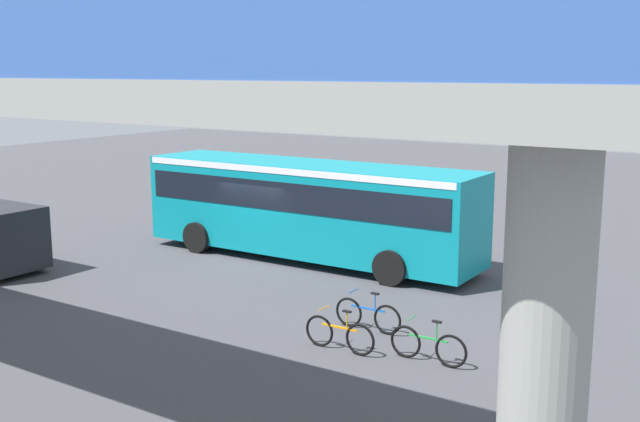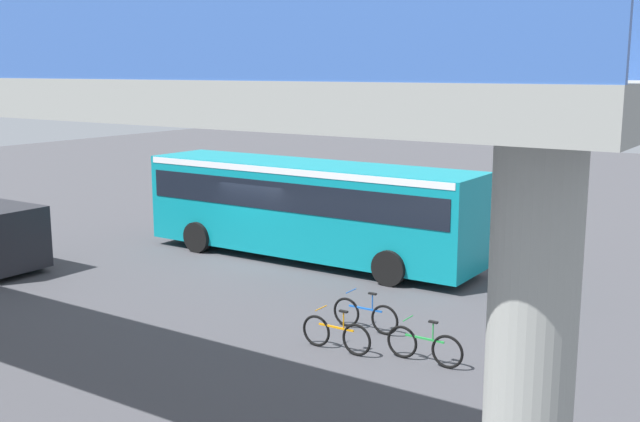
% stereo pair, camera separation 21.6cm
% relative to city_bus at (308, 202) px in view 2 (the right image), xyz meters
% --- Properties ---
extents(ground, '(80.00, 80.00, 0.00)m').
position_rel_city_bus_xyz_m(ground, '(1.33, 0.66, -1.88)').
color(ground, '#424247').
extents(city_bus, '(11.54, 2.85, 3.15)m').
position_rel_city_bus_xyz_m(city_bus, '(0.00, 0.00, 0.00)').
color(city_bus, '#0C8493').
rests_on(city_bus, ground).
extents(bicycle_orange, '(1.77, 0.44, 0.96)m').
position_rel_city_bus_xyz_m(bicycle_orange, '(-5.19, 6.46, -1.51)').
color(bicycle_orange, black).
rests_on(bicycle_orange, ground).
extents(bicycle_green, '(1.77, 0.44, 0.96)m').
position_rel_city_bus_xyz_m(bicycle_green, '(-7.12, 6.03, -1.51)').
color(bicycle_green, black).
rests_on(bicycle_green, ground).
extents(bicycle_blue, '(1.77, 0.44, 0.96)m').
position_rel_city_bus_xyz_m(bicycle_blue, '(-5.05, 4.96, -1.51)').
color(bicycle_blue, black).
rests_on(bicycle_blue, ground).
extents(traffic_sign, '(0.08, 0.60, 2.80)m').
position_rel_city_bus_xyz_m(traffic_sign, '(-2.91, -2.67, 0.01)').
color(traffic_sign, slate).
rests_on(traffic_sign, ground).
extents(lane_dash_leftmost, '(2.00, 0.20, 0.01)m').
position_rel_city_bus_xyz_m(lane_dash_leftmost, '(-2.67, -2.46, -1.88)').
color(lane_dash_leftmost, silver).
rests_on(lane_dash_leftmost, ground).
extents(lane_dash_left, '(2.00, 0.20, 0.01)m').
position_rel_city_bus_xyz_m(lane_dash_left, '(1.33, -2.46, -1.88)').
color(lane_dash_left, silver).
rests_on(lane_dash_left, ground).
extents(lane_dash_centre, '(2.00, 0.20, 0.01)m').
position_rel_city_bus_xyz_m(lane_dash_centre, '(5.33, -2.46, -1.88)').
color(lane_dash_centre, silver).
rests_on(lane_dash_centre, ground).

